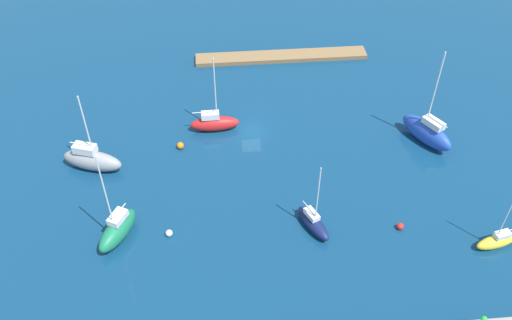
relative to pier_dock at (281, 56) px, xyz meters
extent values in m
plane|color=navy|center=(6.09, 17.20, -0.33)|extent=(160.00, 160.00, 0.00)
cube|color=olive|center=(0.00, 0.00, 0.00)|extent=(26.36, 2.96, 0.65)
sphere|color=green|center=(-10.97, 49.28, 4.45)|extent=(0.56, 0.56, 0.56)
ellipsoid|color=red|center=(10.78, 16.47, 0.68)|extent=(6.40, 2.05, 2.00)
cube|color=silver|center=(11.29, 16.49, 2.10)|extent=(2.32, 1.19, 0.85)
cylinder|color=silver|center=(10.46, 16.46, 6.12)|extent=(0.15, 0.15, 8.88)
cylinder|color=silver|center=(12.02, 16.51, 2.68)|extent=(3.12, 0.21, 0.12)
ellipsoid|color=yellow|center=(-17.98, 38.32, 0.39)|extent=(4.95, 2.43, 1.43)
cube|color=silver|center=(-18.35, 38.24, 1.38)|extent=(1.86, 1.21, 0.56)
cylinder|color=silver|center=(-17.75, 38.38, 4.83)|extent=(0.11, 0.11, 7.46)
cylinder|color=silver|center=(-18.84, 38.13, 1.82)|extent=(2.22, 0.58, 0.09)
ellipsoid|color=#141E4C|center=(0.75, 34.19, 0.43)|extent=(3.69, 5.54, 1.52)
cube|color=silver|center=(0.93, 33.80, 1.49)|extent=(1.68, 2.16, 0.59)
cylinder|color=silver|center=(0.64, 34.43, 5.05)|extent=(0.13, 0.13, 7.71)
cylinder|color=silver|center=(1.14, 33.34, 1.93)|extent=(1.11, 2.23, 0.10)
ellipsoid|color=gray|center=(25.64, 22.52, 0.95)|extent=(7.78, 4.52, 2.55)
cube|color=silver|center=(26.20, 22.33, 2.73)|extent=(2.98, 2.15, 1.01)
cylinder|color=silver|center=(25.29, 22.64, 6.36)|extent=(0.18, 0.18, 8.28)
cylinder|color=silver|center=(26.57, 22.21, 3.38)|extent=(2.61, 0.99, 0.14)
ellipsoid|color=#19724C|center=(21.60, 33.67, 0.85)|extent=(4.79, 6.45, 2.35)
cube|color=silver|center=(21.37, 33.24, 2.40)|extent=(2.18, 2.56, 0.76)
cylinder|color=silver|center=(21.75, 33.94, 6.87)|extent=(0.15, 0.15, 9.69)
cylinder|color=silver|center=(21.18, 32.88, 2.93)|extent=(1.24, 2.19, 0.12)
ellipsoid|color=#2347B2|center=(-15.87, 21.19, 1.17)|extent=(5.81, 7.70, 2.98)
cube|color=silver|center=(-16.18, 21.72, 3.08)|extent=(2.54, 3.04, 0.85)
cylinder|color=silver|center=(-15.67, 20.86, 7.67)|extent=(0.18, 0.18, 10.03)
cylinder|color=silver|center=(-16.42, 22.13, 3.66)|extent=(1.63, 2.60, 0.15)
sphere|color=white|center=(16.28, 33.87, 0.06)|extent=(0.77, 0.77, 0.77)
sphere|color=orange|center=(15.25, 19.76, 0.12)|extent=(0.89, 0.89, 0.89)
sphere|color=red|center=(-8.65, 35.14, 0.06)|extent=(0.78, 0.78, 0.78)
camera|label=1|loc=(10.32, 71.91, 45.33)|focal=38.19mm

